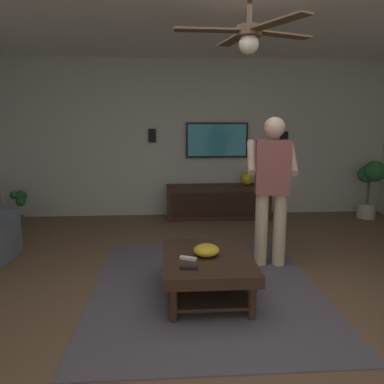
{
  "coord_description": "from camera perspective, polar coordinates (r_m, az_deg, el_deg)",
  "views": [
    {
      "loc": [
        -2.84,
        0.49,
        1.6
      ],
      "look_at": [
        0.72,
        0.25,
        0.91
      ],
      "focal_mm": 34.47,
      "sensor_mm": 36.0,
      "label": 1
    }
  ],
  "objects": [
    {
      "name": "ground_plane",
      "position": [
        3.3,
        5.43,
        -18.09
      ],
      "size": [
        8.11,
        8.11,
        0.0
      ],
      "primitive_type": "plane",
      "color": "brown"
    },
    {
      "name": "wall_back_tv",
      "position": [
        6.3,
        0.61,
        8.24
      ],
      "size": [
        0.1,
        6.74,
        2.6
      ],
      "primitive_type": "cube",
      "color": "#B2B7AD",
      "rests_on": "ground"
    },
    {
      "name": "area_rug",
      "position": [
        3.72,
        2.01,
        -14.4
      ],
      "size": [
        2.58,
        2.16,
        0.01
      ],
      "primitive_type": "cube",
      "color": "#514C56",
      "rests_on": "ground"
    },
    {
      "name": "coffee_table",
      "position": [
        3.42,
        2.39,
        -11.45
      ],
      "size": [
        1.0,
        0.8,
        0.4
      ],
      "color": "#332116",
      "rests_on": "ground"
    },
    {
      "name": "media_console",
      "position": [
        6.14,
        4.05,
        -1.53
      ],
      "size": [
        0.45,
        1.7,
        0.55
      ],
      "rotation": [
        0.0,
        0.0,
        3.14
      ],
      "color": "#332116",
      "rests_on": "ground"
    },
    {
      "name": "tv",
      "position": [
        6.24,
        3.88,
        8.02
      ],
      "size": [
        0.05,
        1.04,
        0.58
      ],
      "rotation": [
        0.0,
        0.0,
        3.14
      ],
      "color": "black"
    },
    {
      "name": "person_standing",
      "position": [
        4.09,
        12.29,
        1.34
      ],
      "size": [
        0.6,
        0.6,
        1.64
      ],
      "rotation": [
        0.0,
        0.0,
        -0.17
      ],
      "color": "#C6B793",
      "rests_on": "ground"
    },
    {
      "name": "potted_plant_tall",
      "position": [
        6.68,
        25.88,
        1.41
      ],
      "size": [
        0.53,
        0.39,
        0.97
      ],
      "color": "#B7B2A8",
      "rests_on": "ground"
    },
    {
      "name": "potted_plant_short",
      "position": [
        6.32,
        -25.13,
        -1.56
      ],
      "size": [
        0.21,
        0.24,
        0.54
      ],
      "color": "#4C4C51",
      "rests_on": "ground"
    },
    {
      "name": "bowl",
      "position": [
        3.36,
        2.26,
        -8.97
      ],
      "size": [
        0.23,
        0.23,
        0.11
      ],
      "primitive_type": "ellipsoid",
      "color": "gold",
      "rests_on": "coffee_table"
    },
    {
      "name": "remote_white",
      "position": [
        3.28,
        -0.58,
        -10.22
      ],
      "size": [
        0.1,
        0.15,
        0.02
      ],
      "primitive_type": "cube",
      "rotation": [
        0.0,
        0.0,
        4.27
      ],
      "color": "white",
      "rests_on": "coffee_table"
    },
    {
      "name": "remote_black",
      "position": [
        3.09,
        -0.5,
        -11.64
      ],
      "size": [
        0.07,
        0.16,
        0.02
      ],
      "primitive_type": "cube",
      "rotation": [
        0.0,
        0.0,
        1.41
      ],
      "color": "black",
      "rests_on": "coffee_table"
    },
    {
      "name": "vase_round",
      "position": [
        6.17,
        8.52,
        2.08
      ],
      "size": [
        0.22,
        0.22,
        0.22
      ],
      "primitive_type": "sphere",
      "color": "gold",
      "rests_on": "media_console"
    },
    {
      "name": "wall_speaker_left",
      "position": [
        6.51,
        14.05,
        8.12
      ],
      "size": [
        0.06,
        0.12,
        0.22
      ],
      "primitive_type": "cube",
      "color": "black"
    },
    {
      "name": "wall_speaker_right",
      "position": [
        6.2,
        -6.19,
        8.69
      ],
      "size": [
        0.06,
        0.12,
        0.22
      ],
      "primitive_type": "cube",
      "color": "black"
    },
    {
      "name": "ceiling_fan",
      "position": [
        3.24,
        8.87,
        22.86
      ],
      "size": [
        1.16,
        1.18,
        0.46
      ],
      "color": "#4C3828"
    }
  ]
}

